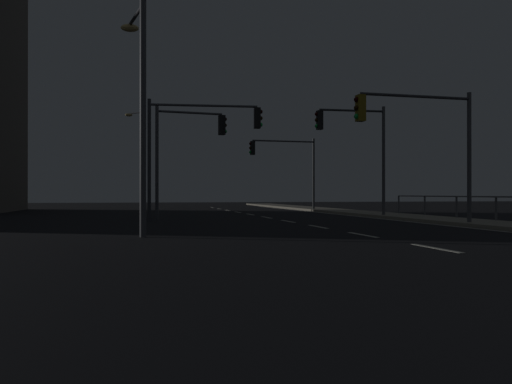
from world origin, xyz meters
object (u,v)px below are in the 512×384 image
traffic_light_far_right (200,134)px  street_lamp_corner (140,94)px  traffic_light_near_right (285,158)px  street_lamp_across_street (141,150)px  traffic_light_mid_left (418,128)px  traffic_light_mid_right (188,141)px  traffic_light_far_left (355,138)px

traffic_light_far_right → street_lamp_corner: street_lamp_corner is taller
traffic_light_near_right → street_lamp_corner: bearing=-115.9°
traffic_light_far_right → street_lamp_across_street: size_ratio=0.74×
street_lamp_across_street → traffic_light_far_right: bearing=-81.7°
traffic_light_mid_left → street_lamp_corner: (-10.08, -2.35, 0.41)m
traffic_light_mid_right → traffic_light_near_right: 13.50m
traffic_light_mid_left → traffic_light_far_left: 7.42m
traffic_light_far_left → traffic_light_near_right: (-0.55, 11.15, -0.29)m
traffic_light_mid_right → street_lamp_corner: size_ratio=0.80×
street_lamp_across_street → traffic_light_mid_left: bearing=-66.8°
street_lamp_across_street → traffic_light_near_right: bearing=-23.9°
traffic_light_mid_left → traffic_light_near_right: traffic_light_near_right is taller
traffic_light_mid_left → traffic_light_mid_right: bearing=135.9°
traffic_light_mid_right → street_lamp_corner: 10.16m
traffic_light_far_right → traffic_light_near_right: bearing=58.9°
traffic_light_far_left → street_lamp_across_street: (-10.40, 15.51, 0.42)m
traffic_light_near_right → street_lamp_corner: (-10.13, -20.89, 0.35)m
traffic_light_far_right → traffic_light_mid_right: bearing=107.9°
traffic_light_far_right → street_lamp_across_street: (-2.43, 16.66, 0.53)m
traffic_light_mid_left → traffic_light_near_right: (0.05, 18.54, 0.06)m
street_lamp_across_street → street_lamp_corner: size_ratio=1.11×
traffic_light_mid_left → street_lamp_across_street: size_ratio=0.66×
traffic_light_far_left → street_lamp_corner: (-10.68, -9.74, 0.06)m
traffic_light_far_right → street_lamp_across_street: 16.84m
traffic_light_mid_left → traffic_light_mid_right: 10.84m
street_lamp_corner → traffic_light_far_right: bearing=72.5°
traffic_light_mid_left → traffic_light_far_left: (0.60, 7.39, 0.35)m
traffic_light_mid_right → traffic_light_far_left: bearing=-1.0°
traffic_light_far_left → street_lamp_across_street: bearing=123.8°
traffic_light_mid_left → street_lamp_corner: 10.36m
street_lamp_corner → street_lamp_across_street: bearing=89.4°
traffic_light_far_left → traffic_light_far_right: size_ratio=1.01×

